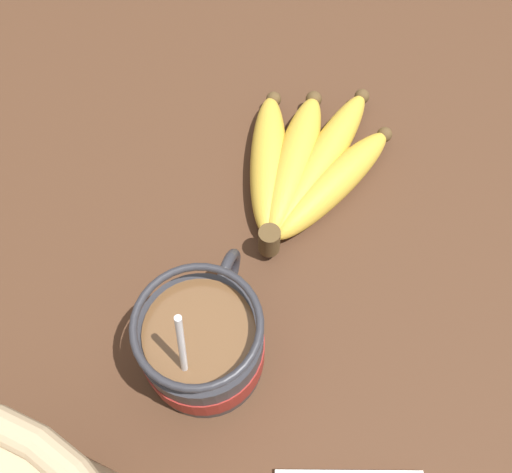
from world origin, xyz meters
TOP-DOWN VIEW (x-y plane):
  - table at (0.00, 0.00)cm, footprint 137.90×137.90cm
  - coffee_mug at (-3.14, -0.80)cm, footprint 13.39×9.86cm
  - banana_bunch at (17.44, -3.59)cm, footprint 21.66×15.39cm

SIDE VIEW (x-z plane):
  - table at x=0.00cm, z-range 0.00..2.65cm
  - banana_bunch at x=17.44cm, z-range 2.36..6.57cm
  - coffee_mug at x=-3.14cm, z-range -0.99..14.42cm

